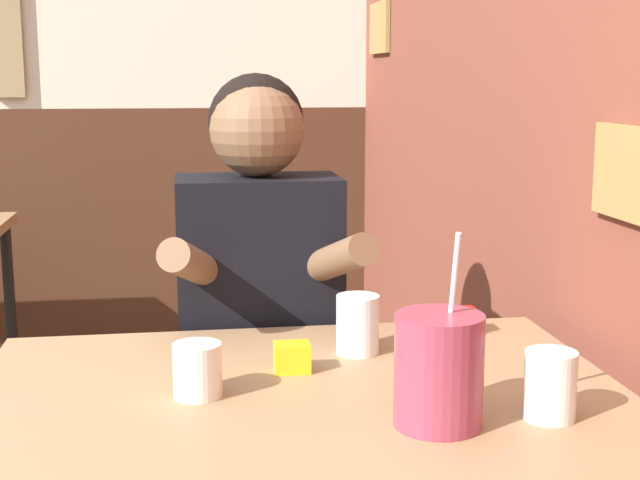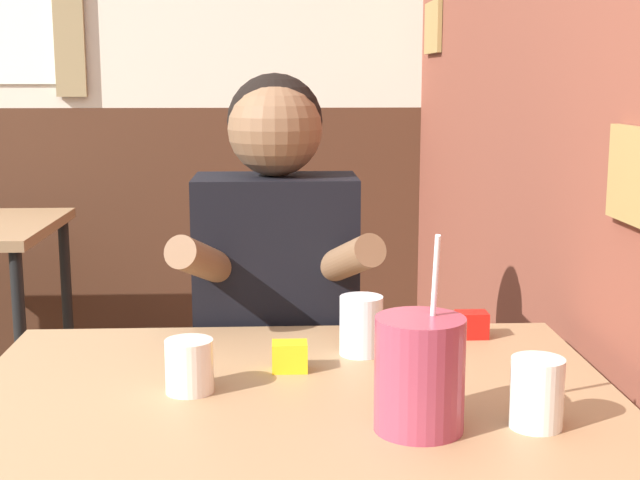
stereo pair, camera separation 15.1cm
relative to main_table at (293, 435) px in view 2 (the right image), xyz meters
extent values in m
cube|color=brown|center=(0.61, 1.03, 0.68)|extent=(0.06, 4.68, 2.70)
cube|color=olive|center=(0.57, 2.07, 0.74)|extent=(0.02, 0.29, 0.19)
cube|color=olive|center=(0.57, 0.09, 0.40)|extent=(0.02, 0.23, 0.16)
cube|color=#472819|center=(-0.77, 2.40, -0.12)|extent=(5.69, 0.06, 1.10)
cube|color=#93704C|center=(0.00, 0.00, 0.05)|extent=(1.04, 0.80, 0.04)
cylinder|color=black|center=(-0.84, 1.42, -0.32)|extent=(0.04, 0.04, 0.69)
cylinder|color=black|center=(-0.84, 2.05, -0.32)|extent=(0.04, 0.04, 0.69)
cube|color=black|center=(-0.03, 0.52, 0.08)|extent=(0.34, 0.20, 0.55)
sphere|color=black|center=(-0.03, 0.55, 0.47)|extent=(0.20, 0.20, 0.20)
sphere|color=brown|center=(-0.03, 0.52, 0.45)|extent=(0.20, 0.20, 0.20)
cylinder|color=brown|center=(-0.16, 0.38, 0.20)|extent=(0.14, 0.27, 0.15)
cylinder|color=brown|center=(0.11, 0.38, 0.20)|extent=(0.14, 0.27, 0.15)
cylinder|color=#99384C|center=(0.18, -0.14, 0.15)|extent=(0.13, 0.13, 0.16)
cylinder|color=white|center=(0.19, -0.14, 0.28)|extent=(0.01, 0.04, 0.14)
cylinder|color=silver|center=(0.13, 0.21, 0.12)|extent=(0.08, 0.08, 0.11)
cylinder|color=silver|center=(0.34, -0.14, 0.12)|extent=(0.08, 0.08, 0.10)
cylinder|color=silver|center=(-0.16, 0.03, 0.11)|extent=(0.08, 0.08, 0.09)
cube|color=#B7140F|center=(0.35, 0.31, 0.09)|extent=(0.06, 0.04, 0.05)
cube|color=yellow|center=(0.00, 0.12, 0.09)|extent=(0.06, 0.04, 0.05)
camera|label=1|loc=(-0.17, -1.31, 0.56)|focal=50.00mm
camera|label=2|loc=(-0.02, -1.33, 0.56)|focal=50.00mm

